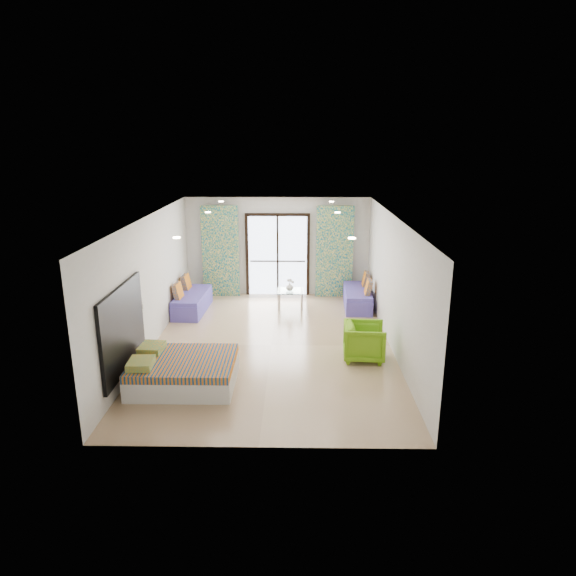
{
  "coord_description": "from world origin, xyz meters",
  "views": [
    {
      "loc": [
        0.52,
        -10.06,
        4.17
      ],
      "look_at": [
        0.34,
        0.38,
        1.15
      ],
      "focal_mm": 32.0,
      "sensor_mm": 36.0,
      "label": 1
    }
  ],
  "objects_px": {
    "coffee_table": "(290,292)",
    "daybed_right": "(358,297)",
    "armchair": "(364,340)",
    "daybed_left": "(192,301)",
    "bed": "(183,371)"
  },
  "relations": [
    {
      "from": "daybed_left",
      "to": "coffee_table",
      "type": "xyz_separation_m",
      "value": [
        2.48,
        0.41,
        0.13
      ]
    },
    {
      "from": "daybed_right",
      "to": "armchair",
      "type": "distance_m",
      "value": 3.31
    },
    {
      "from": "bed",
      "to": "daybed_left",
      "type": "xyz_separation_m",
      "value": [
        -0.64,
        4.03,
        0.01
      ]
    },
    {
      "from": "bed",
      "to": "coffee_table",
      "type": "distance_m",
      "value": 4.81
    },
    {
      "from": "daybed_right",
      "to": "coffee_table",
      "type": "bearing_deg",
      "value": -176.27
    },
    {
      "from": "daybed_left",
      "to": "armchair",
      "type": "relative_size",
      "value": 2.19
    },
    {
      "from": "armchair",
      "to": "coffee_table",
      "type": "bearing_deg",
      "value": 28.23
    },
    {
      "from": "daybed_left",
      "to": "coffee_table",
      "type": "relative_size",
      "value": 2.27
    },
    {
      "from": "daybed_left",
      "to": "bed",
      "type": "bearing_deg",
      "value": -78.38
    },
    {
      "from": "coffee_table",
      "to": "armchair",
      "type": "xyz_separation_m",
      "value": [
        1.49,
        -3.26,
        0.01
      ]
    },
    {
      "from": "daybed_left",
      "to": "armchair",
      "type": "xyz_separation_m",
      "value": [
        3.98,
        -2.85,
        0.14
      ]
    },
    {
      "from": "bed",
      "to": "daybed_right",
      "type": "relative_size",
      "value": 1.04
    },
    {
      "from": "armchair",
      "to": "daybed_left",
      "type": "bearing_deg",
      "value": 57.97
    },
    {
      "from": "coffee_table",
      "to": "daybed_right",
      "type": "bearing_deg",
      "value": 1.32
    },
    {
      "from": "bed",
      "to": "daybed_left",
      "type": "bearing_deg",
      "value": 99.03
    }
  ]
}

